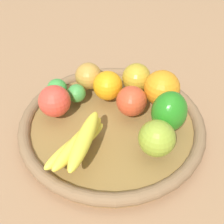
{
  "coord_description": "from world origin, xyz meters",
  "views": [
    {
      "loc": [
        -0.47,
        0.11,
        0.5
      ],
      "look_at": [
        0.0,
        0.0,
        0.06
      ],
      "focal_mm": 47.9,
      "sensor_mm": 36.0,
      "label": 1
    }
  ],
  "objects_px": {
    "lime_0": "(77,93)",
    "banana_bunch": "(79,142)",
    "apple_1": "(89,76)",
    "apple_4": "(131,101)",
    "apple_0": "(157,138)",
    "bell_pepper": "(169,112)",
    "lime_1": "(57,89)",
    "apple_2": "(136,78)",
    "orange_1": "(162,88)",
    "apple_3": "(55,101)",
    "orange_0": "(108,86)"
  },
  "relations": [
    {
      "from": "apple_3",
      "to": "apple_1",
      "type": "height_order",
      "value": "apple_3"
    },
    {
      "from": "banana_bunch",
      "to": "apple_4",
      "type": "relative_size",
      "value": 2.24
    },
    {
      "from": "orange_0",
      "to": "apple_2",
      "type": "bearing_deg",
      "value": -79.19
    },
    {
      "from": "lime_0",
      "to": "lime_1",
      "type": "distance_m",
      "value": 0.05
    },
    {
      "from": "bell_pepper",
      "to": "lime_0",
      "type": "distance_m",
      "value": 0.22
    },
    {
      "from": "lime_1",
      "to": "apple_2",
      "type": "bearing_deg",
      "value": -94.46
    },
    {
      "from": "bell_pepper",
      "to": "lime_1",
      "type": "xyz_separation_m",
      "value": [
        0.16,
        0.22,
        -0.02
      ]
    },
    {
      "from": "apple_2",
      "to": "apple_0",
      "type": "relative_size",
      "value": 0.96
    },
    {
      "from": "apple_0",
      "to": "lime_0",
      "type": "height_order",
      "value": "apple_0"
    },
    {
      "from": "apple_4",
      "to": "apple_1",
      "type": "bearing_deg",
      "value": 33.23
    },
    {
      "from": "apple_1",
      "to": "apple_3",
      "type": "bearing_deg",
      "value": 131.66
    },
    {
      "from": "apple_2",
      "to": "apple_3",
      "type": "xyz_separation_m",
      "value": [
        -0.04,
        0.2,
        0.0
      ]
    },
    {
      "from": "lime_0",
      "to": "banana_bunch",
      "type": "bearing_deg",
      "value": 173.8
    },
    {
      "from": "apple_3",
      "to": "apple_1",
      "type": "xyz_separation_m",
      "value": [
        0.08,
        -0.09,
        -0.0
      ]
    },
    {
      "from": "apple_0",
      "to": "apple_4",
      "type": "height_order",
      "value": "apple_0"
    },
    {
      "from": "lime_1",
      "to": "orange_1",
      "type": "bearing_deg",
      "value": -107.86
    },
    {
      "from": "orange_1",
      "to": "apple_1",
      "type": "relative_size",
      "value": 1.26
    },
    {
      "from": "bell_pepper",
      "to": "apple_1",
      "type": "relative_size",
      "value": 1.39
    },
    {
      "from": "bell_pepper",
      "to": "apple_2",
      "type": "xyz_separation_m",
      "value": [
        0.14,
        0.03,
        -0.01
      ]
    },
    {
      "from": "bell_pepper",
      "to": "lime_0",
      "type": "bearing_deg",
      "value": -76.84
    },
    {
      "from": "orange_1",
      "to": "lime_1",
      "type": "bearing_deg",
      "value": 72.14
    },
    {
      "from": "apple_1",
      "to": "apple_4",
      "type": "xyz_separation_m",
      "value": [
        -0.12,
        -0.08,
        0.0
      ]
    },
    {
      "from": "apple_0",
      "to": "orange_1",
      "type": "height_order",
      "value": "orange_1"
    },
    {
      "from": "bell_pepper",
      "to": "banana_bunch",
      "type": "height_order",
      "value": "bell_pepper"
    },
    {
      "from": "banana_bunch",
      "to": "lime_1",
      "type": "height_order",
      "value": "banana_bunch"
    },
    {
      "from": "bell_pepper",
      "to": "apple_4",
      "type": "relative_size",
      "value": 1.33
    },
    {
      "from": "banana_bunch",
      "to": "apple_1",
      "type": "xyz_separation_m",
      "value": [
        0.21,
        -0.05,
        0.0
      ]
    },
    {
      "from": "apple_2",
      "to": "apple_1",
      "type": "xyz_separation_m",
      "value": [
        0.04,
        0.11,
        -0.0
      ]
    },
    {
      "from": "orange_0",
      "to": "apple_0",
      "type": "distance_m",
      "value": 0.19
    },
    {
      "from": "bell_pepper",
      "to": "apple_1",
      "type": "xyz_separation_m",
      "value": [
        0.18,
        0.14,
        -0.01
      ]
    },
    {
      "from": "lime_1",
      "to": "apple_0",
      "type": "bearing_deg",
      "value": -141.29
    },
    {
      "from": "orange_1",
      "to": "apple_4",
      "type": "bearing_deg",
      "value": 104.29
    },
    {
      "from": "bell_pepper",
      "to": "orange_0",
      "type": "bearing_deg",
      "value": -91.34
    },
    {
      "from": "apple_2",
      "to": "orange_1",
      "type": "distance_m",
      "value": 0.07
    },
    {
      "from": "bell_pepper",
      "to": "apple_1",
      "type": "bearing_deg",
      "value": -91.89
    },
    {
      "from": "apple_1",
      "to": "lime_1",
      "type": "xyz_separation_m",
      "value": [
        -0.02,
        0.08,
        -0.01
      ]
    },
    {
      "from": "apple_0",
      "to": "apple_4",
      "type": "relative_size",
      "value": 1.07
    },
    {
      "from": "orange_0",
      "to": "orange_1",
      "type": "distance_m",
      "value": 0.13
    },
    {
      "from": "orange_0",
      "to": "lime_0",
      "type": "bearing_deg",
      "value": 86.58
    },
    {
      "from": "apple_2",
      "to": "apple_0",
      "type": "xyz_separation_m",
      "value": [
        -0.2,
        0.02,
        0.0
      ]
    },
    {
      "from": "apple_1",
      "to": "apple_4",
      "type": "relative_size",
      "value": 0.96
    },
    {
      "from": "apple_4",
      "to": "lime_0",
      "type": "bearing_deg",
      "value": 58.15
    },
    {
      "from": "orange_0",
      "to": "bell_pepper",
      "type": "xyz_separation_m",
      "value": [
        -0.13,
        -0.1,
        0.01
      ]
    },
    {
      "from": "orange_1",
      "to": "apple_0",
      "type": "bearing_deg",
      "value": 156.46
    },
    {
      "from": "banana_bunch",
      "to": "apple_0",
      "type": "bearing_deg",
      "value": -101.52
    },
    {
      "from": "banana_bunch",
      "to": "apple_4",
      "type": "height_order",
      "value": "apple_4"
    },
    {
      "from": "apple_1",
      "to": "banana_bunch",
      "type": "bearing_deg",
      "value": 165.26
    },
    {
      "from": "apple_0",
      "to": "apple_1",
      "type": "height_order",
      "value": "apple_0"
    },
    {
      "from": "apple_2",
      "to": "apple_1",
      "type": "relative_size",
      "value": 1.06
    },
    {
      "from": "bell_pepper",
      "to": "banana_bunch",
      "type": "relative_size",
      "value": 0.6
    }
  ]
}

